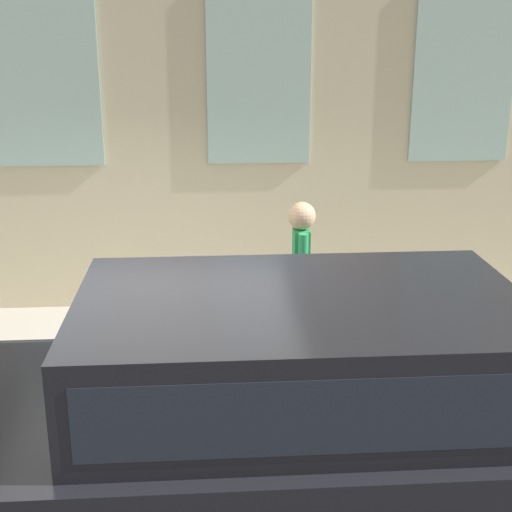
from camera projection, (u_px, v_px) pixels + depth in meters
ground_plane at (146, 441)px, 6.10m from camera, size 80.00×80.00×0.00m
sidewalk at (156, 361)px, 7.38m from camera, size 2.76×60.00×0.18m
fire_hydrant at (209, 350)px, 6.44m from camera, size 0.27×0.40×0.81m
person at (301, 269)px, 6.83m from camera, size 0.40×0.26×1.65m
parked_truck_charcoal_near at (289, 411)px, 4.55m from camera, size 1.95×4.44×1.82m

